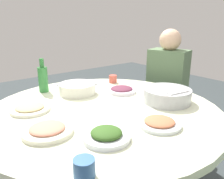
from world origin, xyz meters
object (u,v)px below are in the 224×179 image
(dish_greens, at_px, (106,135))
(tea_cup_near, at_px, (84,168))
(soup_bowl, at_px, (77,89))
(dish_noodles, at_px, (30,108))
(dish_tofu_braise, at_px, (159,123))
(dish_eggplant, at_px, (122,90))
(dish_shrimp, at_px, (47,130))
(tea_cup_far, at_px, (113,79))
(rice_bowl, at_px, (167,95))
(stool_for_diner_left, at_px, (164,130))
(green_bottle, at_px, (43,78))
(round_dining_table, at_px, (104,123))
(diner_left, at_px, (167,78))

(dish_greens, relative_size, tea_cup_near, 2.86)
(soup_bowl, bearing_deg, dish_noodles, -163.89)
(dish_tofu_braise, bearing_deg, tea_cup_near, -168.94)
(dish_eggplant, xyz_separation_m, tea_cup_near, (-0.71, -0.63, 0.01))
(dish_shrimp, distance_m, tea_cup_far, 0.94)
(soup_bowl, relative_size, dish_noodles, 1.13)
(dish_noodles, bearing_deg, dish_eggplant, -6.05)
(dish_shrimp, bearing_deg, dish_noodles, 84.11)
(rice_bowl, xyz_separation_m, dish_tofu_braise, (-0.30, -0.20, -0.03))
(dish_noodles, bearing_deg, tea_cup_far, 13.37)
(soup_bowl, height_order, dish_shrimp, soup_bowl)
(soup_bowl, distance_m, dish_shrimp, 0.60)
(dish_greens, bearing_deg, stool_for_diner_left, 26.42)
(dish_shrimp, xyz_separation_m, tea_cup_near, (-0.03, -0.37, 0.02))
(dish_tofu_braise, distance_m, green_bottle, 0.93)
(dish_eggplant, xyz_separation_m, tea_cup_far, (0.12, 0.25, 0.01))
(dish_eggplant, height_order, dish_greens, dish_greens)
(round_dining_table, distance_m, stool_for_diner_left, 1.05)
(soup_bowl, bearing_deg, tea_cup_near, -118.74)
(dish_greens, height_order, stool_for_diner_left, dish_greens)
(rice_bowl, xyz_separation_m, dish_noodles, (-0.74, 0.40, -0.03))
(dish_eggplant, bearing_deg, stool_for_diner_left, 7.94)
(round_dining_table, relative_size, tea_cup_near, 18.43)
(tea_cup_far, bearing_deg, tea_cup_near, -133.23)
(tea_cup_near, bearing_deg, stool_for_diner_left, 28.11)
(dish_noodles, bearing_deg, diner_left, 0.89)
(dish_greens, height_order, diner_left, diner_left)
(tea_cup_far, bearing_deg, rice_bowl, -91.96)
(soup_bowl, height_order, dish_noodles, soup_bowl)
(tea_cup_far, bearing_deg, stool_for_diner_left, -17.42)
(round_dining_table, relative_size, soup_bowl, 5.43)
(rice_bowl, relative_size, dish_greens, 1.40)
(tea_cup_far, relative_size, diner_left, 0.09)
(dish_eggplant, relative_size, dish_tofu_braise, 0.92)
(dish_shrimp, bearing_deg, dish_eggplant, 20.73)
(dish_shrimp, xyz_separation_m, dish_noodles, (0.03, 0.33, -0.00))
(dish_noodles, bearing_deg, tea_cup_near, -95.04)
(round_dining_table, distance_m, dish_noodles, 0.44)
(rice_bowl, height_order, tea_cup_near, rice_bowl)
(dish_greens, bearing_deg, green_bottle, 85.79)
(dish_shrimp, bearing_deg, rice_bowl, -5.39)
(dish_shrimp, height_order, dish_tofu_braise, dish_shrimp)
(rice_bowl, height_order, tea_cup_far, rice_bowl)
(rice_bowl, height_order, dish_noodles, rice_bowl)
(dish_greens, relative_size, diner_left, 0.28)
(soup_bowl, height_order, tea_cup_far, soup_bowl)
(rice_bowl, relative_size, dish_eggplant, 1.52)
(soup_bowl, distance_m, stool_for_diner_left, 1.07)
(tea_cup_far, bearing_deg, soup_bowl, -169.42)
(diner_left, bearing_deg, dish_eggplant, -172.06)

